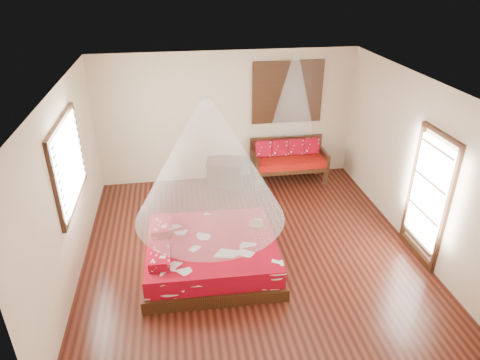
{
  "coord_description": "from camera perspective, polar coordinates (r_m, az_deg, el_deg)",
  "views": [
    {
      "loc": [
        -1.1,
        -5.89,
        4.37
      ],
      "look_at": [
        -0.12,
        0.31,
        1.15
      ],
      "focal_mm": 32.0,
      "sensor_mm": 36.0,
      "label": 1
    }
  ],
  "objects": [
    {
      "name": "shutter_panel",
      "position": [
        9.26,
        6.36,
        11.53
      ],
      "size": [
        1.52,
        0.06,
        1.32
      ],
      "color": "black",
      "rests_on": "wall_back"
    },
    {
      "name": "room",
      "position": [
        6.68,
        1.4,
        0.78
      ],
      "size": [
        5.54,
        5.54,
        2.84
      ],
      "color": "black",
      "rests_on": "ground"
    },
    {
      "name": "glazed_door",
      "position": [
        7.31,
        23.74,
        -2.18
      ],
      "size": [
        0.08,
        1.02,
        2.16
      ],
      "color": "black",
      "rests_on": "floor"
    },
    {
      "name": "mosquito_net_daybed",
      "position": [
        8.8,
        7.18,
        11.34
      ],
      "size": [
        0.89,
        0.89,
        1.5
      ],
      "primitive_type": "cone",
      "color": "white",
      "rests_on": "ceiling"
    },
    {
      "name": "mosquito_net_main",
      "position": [
        6.04,
        -4.22,
        2.44
      ],
      "size": [
        2.23,
        2.23,
        1.8
      ],
      "primitive_type": "cone",
      "color": "white",
      "rests_on": "ceiling"
    },
    {
      "name": "storage_chest",
      "position": [
        9.34,
        -1.97,
        1.13
      ],
      "size": [
        0.9,
        0.74,
        0.54
      ],
      "rotation": [
        0.0,
        0.0,
        -0.23
      ],
      "color": "black",
      "rests_on": "floor"
    },
    {
      "name": "wine_tray",
      "position": [
        7.04,
        2.13,
        -5.68
      ],
      "size": [
        0.25,
        0.25,
        0.2
      ],
      "rotation": [
        0.0,
        0.0,
        0.07
      ],
      "color": "brown",
      "rests_on": "bed"
    },
    {
      "name": "bed",
      "position": [
        6.86,
        -3.92,
        -9.79
      ],
      "size": [
        2.14,
        1.95,
        0.64
      ],
      "rotation": [
        0.0,
        0.0,
        -0.03
      ],
      "color": "black",
      "rests_on": "floor"
    },
    {
      "name": "daybed",
      "position": [
        9.42,
        6.46,
        2.85
      ],
      "size": [
        1.62,
        0.72,
        0.94
      ],
      "color": "black",
      "rests_on": "floor"
    },
    {
      "name": "window_left",
      "position": [
        6.84,
        -21.86,
        2.12
      ],
      "size": [
        0.1,
        1.74,
        1.34
      ],
      "color": "black",
      "rests_on": "wall_left"
    }
  ]
}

